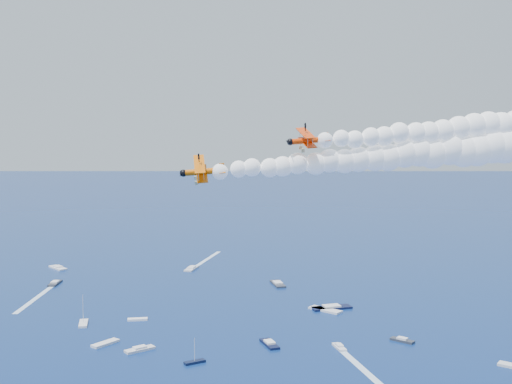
# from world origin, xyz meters

# --- Properties ---
(biplane_lead) EXTENTS (8.93, 10.30, 6.87)m
(biplane_lead) POSITION_xyz_m (11.28, 21.34, 60.09)
(biplane_lead) COLOR #E93904
(biplane_trail) EXTENTS (9.18, 10.96, 7.95)m
(biplane_trail) POSITION_xyz_m (-6.07, 18.74, 54.96)
(biplane_trail) COLOR #D95E04
(smoke_trail_lead) EXTENTS (56.82, 30.66, 10.30)m
(smoke_trail_lead) POSITION_xyz_m (38.15, 28.06, 62.18)
(smoke_trail_lead) COLOR white
(smoke_trail_trail) EXTENTS (56.64, 26.91, 10.30)m
(smoke_trail_trail) POSITION_xyz_m (21.05, 24.37, 57.05)
(smoke_trail_trail) COLOR white
(spectator_boats) EXTENTS (231.90, 181.61, 0.70)m
(spectator_boats) POSITION_xyz_m (-6.32, 107.95, 0.35)
(spectator_boats) COLOR silver
(spectator_boats) RESTS_ON ground
(boat_wakes) EXTENTS (206.46, 181.45, 0.04)m
(boat_wakes) POSITION_xyz_m (-3.87, 130.73, 0.03)
(boat_wakes) COLOR white
(boat_wakes) RESTS_ON ground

